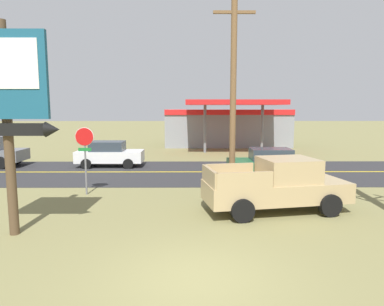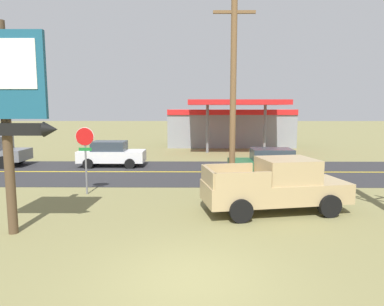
# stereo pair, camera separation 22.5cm
# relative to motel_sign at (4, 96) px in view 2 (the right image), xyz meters

# --- Properties ---
(ground_plane) EXTENTS (180.00, 180.00, 0.00)m
(ground_plane) POSITION_rel_motel_sign_xyz_m (5.34, -2.73, -4.14)
(ground_plane) COLOR olive
(road_asphalt) EXTENTS (140.00, 8.00, 0.02)m
(road_asphalt) POSITION_rel_motel_sign_xyz_m (5.34, 10.27, -4.13)
(road_asphalt) COLOR #2B2B2D
(road_asphalt) RESTS_ON ground
(road_centre_line) EXTENTS (126.00, 0.20, 0.01)m
(road_centre_line) POSITION_rel_motel_sign_xyz_m (5.34, 10.27, -4.12)
(road_centre_line) COLOR gold
(road_centre_line) RESTS_ON road_asphalt
(motel_sign) EXTENTS (2.88, 0.54, 6.25)m
(motel_sign) POSITION_rel_motel_sign_xyz_m (0.00, 0.00, 0.00)
(motel_sign) COLOR brown
(motel_sign) RESTS_ON ground
(stop_sign) EXTENTS (0.80, 0.08, 2.95)m
(stop_sign) POSITION_rel_motel_sign_xyz_m (0.70, 4.97, -2.12)
(stop_sign) COLOR slate
(stop_sign) RESTS_ON ground
(utility_pole) EXTENTS (1.95, 0.26, 8.99)m
(utility_pole) POSITION_rel_motel_sign_xyz_m (7.08, 4.95, 0.66)
(utility_pole) COLOR brown
(utility_pole) RESTS_ON ground
(gas_station) EXTENTS (12.00, 11.50, 4.40)m
(gas_station) POSITION_rel_motel_sign_xyz_m (8.91, 24.93, -2.20)
(gas_station) COLOR gray
(gas_station) RESTS_ON ground
(pickup_tan_parked_on_lawn) EXTENTS (5.47, 2.95, 1.96)m
(pickup_tan_parked_on_lawn) POSITION_rel_motel_sign_xyz_m (8.46, 2.48, -3.18)
(pickup_tan_parked_on_lawn) COLOR tan
(pickup_tan_parked_on_lawn) RESTS_ON ground
(car_green_near_lane) EXTENTS (4.20, 2.00, 1.64)m
(car_green_near_lane) POSITION_rel_motel_sign_xyz_m (9.41, 8.27, -3.31)
(car_green_near_lane) COLOR #1E6038
(car_green_near_lane) RESTS_ON ground
(car_white_mid_lane) EXTENTS (4.20, 2.00, 1.64)m
(car_white_mid_lane) POSITION_rel_motel_sign_xyz_m (0.07, 12.27, -3.31)
(car_white_mid_lane) COLOR silver
(car_white_mid_lane) RESTS_ON ground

